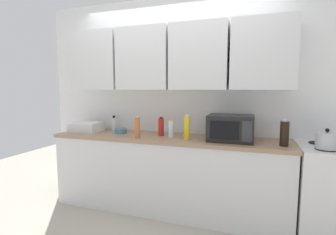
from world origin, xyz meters
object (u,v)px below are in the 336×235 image
at_px(bottle_white_jar, 114,124).
at_px(bottle_clear_tall, 171,129).
at_px(bottle_yellow_mustard, 187,128).
at_px(bottle_soy_dark, 284,133).
at_px(bottle_spice_jar, 137,127).
at_px(microwave, 231,128).
at_px(dish_rack, 87,127).
at_px(bowl_ceramic_small, 121,131).
at_px(bottle_red_sauce, 161,127).
at_px(kettle, 327,140).

bearing_deg(bottle_white_jar, bottle_clear_tall, -15.49).
distance_m(bottle_yellow_mustard, bottle_soy_dark, 0.98).
height_order(bottle_soy_dark, bottle_spice_jar, bottle_soy_dark).
height_order(microwave, dish_rack, microwave).
height_order(bottle_yellow_mustard, bottle_white_jar, bottle_yellow_mustard).
bearing_deg(bottle_yellow_mustard, bowl_ceramic_small, 171.72).
relative_size(bottle_spice_jar, bottle_red_sauce, 1.13).
relative_size(kettle, bottle_clear_tall, 0.95).
distance_m(bottle_soy_dark, bottle_spice_jar, 1.55).
xyz_separation_m(microwave, bottle_red_sauce, (-0.82, 0.04, -0.03)).
relative_size(microwave, bowl_ceramic_small, 3.10).
height_order(bottle_white_jar, bottle_spice_jar, bottle_spice_jar).
xyz_separation_m(microwave, bottle_clear_tall, (-0.66, -0.04, -0.04)).
distance_m(kettle, microwave, 0.88).
height_order(dish_rack, bottle_soy_dark, bottle_soy_dark).
height_order(bottle_soy_dark, bottle_red_sauce, bottle_soy_dark).
bearing_deg(bottle_soy_dark, bottle_clear_tall, 177.33).
distance_m(bottle_yellow_mustard, bottle_white_jar, 1.14).
relative_size(dish_rack, bottle_yellow_mustard, 1.36).
height_order(bottle_soy_dark, bowl_ceramic_small, bottle_soy_dark).
bearing_deg(bottle_yellow_mustard, bottle_soy_dark, -0.27).
xyz_separation_m(microwave, bottle_white_jar, (-1.56, 0.21, -0.05)).
bearing_deg(bottle_red_sauce, kettle, -6.28).
xyz_separation_m(kettle, bottle_white_jar, (-2.43, 0.35, 0.00)).
bearing_deg(bottle_white_jar, bottle_yellow_mustard, -15.22).
height_order(dish_rack, bottle_red_sauce, bottle_red_sauce).
distance_m(bottle_white_jar, bottle_spice_jar, 0.67).
distance_m(dish_rack, bottle_clear_tall, 1.20).
relative_size(bottle_soy_dark, bowl_ceramic_small, 1.71).
relative_size(bottle_red_sauce, bowl_ceramic_small, 1.45).
xyz_separation_m(kettle, bottle_spice_jar, (-1.89, -0.05, 0.03)).
xyz_separation_m(kettle, bottle_soy_dark, (-0.35, 0.05, 0.04)).
bearing_deg(bottle_spice_jar, bottle_red_sauce, 48.70).
bearing_deg(bottle_red_sauce, bottle_clear_tall, -28.04).
height_order(microwave, bottle_soy_dark, microwave).
distance_m(bottle_clear_tall, bottle_yellow_mustard, 0.21).
xyz_separation_m(bottle_spice_jar, bottle_red_sauce, (0.20, 0.23, -0.02)).
distance_m(dish_rack, bottle_soy_dark, 2.39).
distance_m(bottle_yellow_mustard, bottle_red_sauce, 0.38).
height_order(dish_rack, bottle_clear_tall, bottle_clear_tall).
bearing_deg(dish_rack, bottle_clear_tall, -2.67).
xyz_separation_m(bottle_white_jar, bottle_soy_dark, (2.08, -0.30, 0.04)).
height_order(bottle_clear_tall, bottle_red_sauce, bottle_red_sauce).
bearing_deg(bottle_red_sauce, bowl_ceramic_small, -179.93).
relative_size(kettle, bowl_ceramic_small, 1.22).
height_order(kettle, bottle_soy_dark, bottle_soy_dark).
height_order(bottle_spice_jar, bowl_ceramic_small, bottle_spice_jar).
relative_size(bottle_yellow_mustard, bowl_ceramic_small, 1.80).
xyz_separation_m(bottle_yellow_mustard, bowl_ceramic_small, (-0.90, 0.13, -0.10)).
bearing_deg(bowl_ceramic_small, bottle_spice_jar, -33.82).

